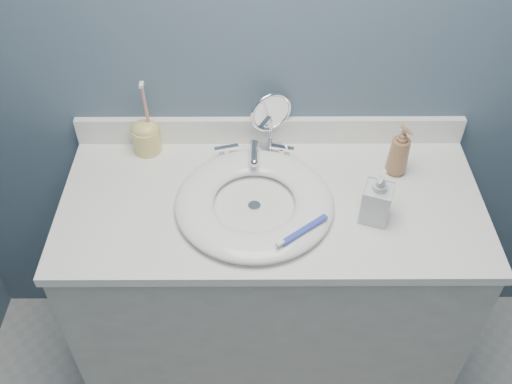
{
  "coord_description": "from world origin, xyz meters",
  "views": [
    {
      "loc": [
        -0.05,
        -0.18,
        2.05
      ],
      "look_at": [
        -0.05,
        0.94,
        0.94
      ],
      "focal_mm": 40.0,
      "sensor_mm": 36.0,
      "label": 1
    }
  ],
  "objects_px": {
    "makeup_mirror": "(271,118)",
    "soap_bottle_clear": "(378,196)",
    "toothbrush_holder": "(146,135)",
    "soap_bottle_amber": "(400,150)"
  },
  "relations": [
    {
      "from": "soap_bottle_amber",
      "to": "toothbrush_holder",
      "type": "xyz_separation_m",
      "value": [
        -0.76,
        0.1,
        -0.03
      ]
    },
    {
      "from": "makeup_mirror",
      "to": "soap_bottle_clear",
      "type": "distance_m",
      "value": 0.42
    },
    {
      "from": "soap_bottle_clear",
      "to": "toothbrush_holder",
      "type": "relative_size",
      "value": 0.67
    },
    {
      "from": "makeup_mirror",
      "to": "toothbrush_holder",
      "type": "xyz_separation_m",
      "value": [
        -0.39,
        -0.02,
        -0.05
      ]
    },
    {
      "from": "makeup_mirror",
      "to": "soap_bottle_amber",
      "type": "bearing_deg",
      "value": -41.34
    },
    {
      "from": "toothbrush_holder",
      "to": "makeup_mirror",
      "type": "bearing_deg",
      "value": 2.49
    },
    {
      "from": "soap_bottle_amber",
      "to": "toothbrush_holder",
      "type": "distance_m",
      "value": 0.77
    },
    {
      "from": "soap_bottle_clear",
      "to": "makeup_mirror",
      "type": "bearing_deg",
      "value": 151.95
    },
    {
      "from": "soap_bottle_amber",
      "to": "makeup_mirror",
      "type": "bearing_deg",
      "value": 130.83
    },
    {
      "from": "makeup_mirror",
      "to": "soap_bottle_clear",
      "type": "relative_size",
      "value": 1.19
    }
  ]
}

